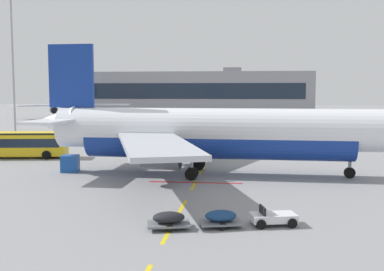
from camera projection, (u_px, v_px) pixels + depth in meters
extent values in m
cube|color=yellow|center=(168.00, 233.00, 25.81)|extent=(0.24, 4.00, 0.01)
cube|color=yellow|center=(182.00, 207.00, 31.40)|extent=(0.24, 4.00, 0.01)
cube|color=yellow|center=(194.00, 185.00, 38.78)|extent=(0.24, 4.00, 0.01)
cube|color=yellow|center=(202.00, 171.00, 45.82)|extent=(0.24, 4.00, 0.01)
cube|color=yellow|center=(207.00, 160.00, 52.77)|extent=(0.24, 4.00, 0.01)
cube|color=yellow|center=(211.00, 153.00, 58.74)|extent=(0.24, 4.00, 0.01)
cube|color=yellow|center=(214.00, 147.00, 64.62)|extent=(0.24, 4.00, 0.01)
cube|color=yellow|center=(217.00, 142.00, 70.76)|extent=(0.24, 4.00, 0.01)
cube|color=yellow|center=(219.00, 138.00, 77.49)|extent=(0.24, 4.00, 0.01)
cube|color=yellow|center=(221.00, 135.00, 83.20)|extent=(0.24, 4.00, 0.01)
cube|color=yellow|center=(223.00, 132.00, 88.64)|extent=(0.24, 4.00, 0.01)
cube|color=yellow|center=(224.00, 129.00, 95.44)|extent=(0.24, 4.00, 0.01)
cube|color=yellow|center=(226.00, 126.00, 102.20)|extent=(0.24, 4.00, 0.01)
cube|color=#B21414|center=(195.00, 182.00, 39.88)|extent=(8.00, 0.40, 0.01)
cylinder|color=white|center=(217.00, 129.00, 43.13)|extent=(30.20, 4.70, 3.80)
cylinder|color=navy|center=(217.00, 140.00, 43.23)|extent=(24.59, 4.23, 3.50)
cone|color=white|center=(55.00, 122.00, 45.31)|extent=(4.29, 3.35, 3.23)
cube|color=#192333|center=(376.00, 123.00, 41.08)|extent=(1.68, 2.90, 0.60)
cube|color=navy|center=(71.00, 76.00, 44.64)|extent=(4.41, 0.49, 6.00)
cube|color=white|center=(78.00, 117.00, 48.29)|extent=(3.39, 6.49, 0.24)
cube|color=white|center=(51.00, 121.00, 41.98)|extent=(3.39, 6.49, 0.24)
cube|color=#B7BCC6|center=(188.00, 126.00, 52.11)|extent=(10.58, 17.59, 0.36)
cube|color=#B7BCC6|center=(155.00, 144.00, 35.36)|extent=(9.71, 17.66, 0.36)
cylinder|color=#4C4F54|center=(183.00, 142.00, 49.31)|extent=(3.26, 2.19, 2.10)
cylinder|color=black|center=(198.00, 143.00, 49.09)|extent=(0.17, 1.79, 1.79)
cylinder|color=#4C4F54|center=(161.00, 157.00, 38.48)|extent=(3.26, 2.19, 2.10)
cylinder|color=black|center=(180.00, 157.00, 38.25)|extent=(0.17, 1.79, 1.79)
cylinder|color=gray|center=(350.00, 158.00, 41.68)|extent=(0.28, 0.28, 2.67)
cylinder|color=black|center=(350.00, 173.00, 41.81)|extent=(1.00, 0.31, 0.99)
cylinder|color=gray|center=(199.00, 151.00, 46.21)|extent=(0.28, 0.28, 2.61)
cylinder|color=black|center=(200.00, 164.00, 46.68)|extent=(1.11, 0.38, 1.10)
cylinder|color=black|center=(199.00, 165.00, 45.99)|extent=(1.11, 0.38, 1.10)
cylinder|color=gray|center=(192.00, 159.00, 41.08)|extent=(0.28, 0.28, 2.61)
cylinder|color=black|center=(192.00, 173.00, 41.55)|extent=(1.11, 0.38, 1.10)
cylinder|color=black|center=(191.00, 174.00, 40.86)|extent=(1.11, 0.38, 1.10)
cylinder|color=silver|center=(75.00, 104.00, 129.80)|extent=(17.16, 27.25, 3.67)
cylinder|color=#0F479E|center=(75.00, 107.00, 129.90)|extent=(14.31, 22.37, 3.37)
cone|color=silver|center=(84.00, 105.00, 116.42)|extent=(4.78, 4.69, 3.59)
cone|color=silver|center=(68.00, 101.00, 143.76)|extent=(4.68, 5.05, 3.12)
cube|color=#192333|center=(83.00, 103.00, 117.29)|extent=(3.15, 2.68, 0.58)
cube|color=#0F479E|center=(68.00, 87.00, 141.80)|extent=(2.34, 3.89, 5.79)
cube|color=silver|center=(78.00, 100.00, 143.97)|extent=(6.90, 5.68, 0.23)
cube|color=silver|center=(58.00, 100.00, 141.64)|extent=(6.90, 5.68, 0.23)
cube|color=#B7BCC6|center=(102.00, 105.00, 136.47)|extent=(16.95, 7.25, 0.35)
cube|color=#B7BCC6|center=(43.00, 105.00, 130.29)|extent=(14.43, 15.29, 0.35)
cylinder|color=#4C4F54|center=(92.00, 110.00, 135.65)|extent=(3.26, 3.68, 2.03)
cylinder|color=black|center=(93.00, 110.00, 134.23)|extent=(1.57, 0.93, 1.72)
cylinder|color=#4C4F54|center=(54.00, 110.00, 131.65)|extent=(3.26, 3.68, 2.03)
cylinder|color=black|center=(54.00, 110.00, 130.23)|extent=(1.57, 0.93, 1.72)
cylinder|color=gray|center=(82.00, 114.00, 119.45)|extent=(0.27, 0.27, 2.57)
cylinder|color=black|center=(82.00, 119.00, 119.57)|extent=(0.70, 0.97, 0.96)
cylinder|color=gray|center=(83.00, 112.00, 132.75)|extent=(0.27, 0.27, 2.52)
cylinder|color=black|center=(84.00, 116.00, 133.00)|extent=(0.81, 1.09, 1.06)
cylinder|color=black|center=(82.00, 116.00, 132.75)|extent=(0.81, 1.09, 1.06)
cylinder|color=gray|center=(65.00, 112.00, 130.86)|extent=(0.27, 0.27, 2.52)
cylinder|color=black|center=(66.00, 117.00, 131.11)|extent=(0.81, 1.09, 1.06)
cylinder|color=black|center=(64.00, 117.00, 130.85)|extent=(0.81, 1.09, 1.06)
cube|color=yellow|center=(14.00, 144.00, 54.33)|extent=(12.27, 4.53, 2.70)
cube|color=#192333|center=(14.00, 142.00, 54.31)|extent=(11.33, 4.42, 1.00)
cube|color=black|center=(13.00, 133.00, 54.21)|extent=(12.30, 4.55, 0.20)
cylinder|color=black|center=(53.00, 152.00, 55.96)|extent=(1.04, 0.47, 1.00)
cylinder|color=black|center=(47.00, 155.00, 53.27)|extent=(1.04, 0.47, 1.00)
cube|color=silver|center=(273.00, 217.00, 27.23)|extent=(2.85, 1.96, 0.44)
cube|color=black|center=(262.00, 211.00, 27.11)|extent=(0.38, 1.12, 0.56)
cylinder|color=black|center=(285.00, 217.00, 28.05)|extent=(0.59, 0.30, 0.56)
cylinder|color=black|center=(292.00, 223.00, 26.66)|extent=(0.59, 0.30, 0.56)
cylinder|color=black|center=(255.00, 218.00, 27.83)|extent=(0.59, 0.30, 0.56)
cylinder|color=black|center=(261.00, 224.00, 26.45)|extent=(0.59, 0.30, 0.56)
cube|color=slate|center=(221.00, 222.00, 26.88)|extent=(2.68, 2.01, 0.12)
ellipsoid|color=navy|center=(221.00, 216.00, 26.84)|extent=(2.05, 1.59, 0.64)
cylinder|color=black|center=(219.00, 220.00, 27.55)|extent=(0.46, 0.24, 0.44)
cylinder|color=black|center=(223.00, 227.00, 26.22)|extent=(0.46, 0.24, 0.44)
cube|color=slate|center=(169.00, 224.00, 26.52)|extent=(2.68, 2.01, 0.12)
ellipsoid|color=black|center=(169.00, 217.00, 26.48)|extent=(2.05, 1.59, 0.64)
cylinder|color=black|center=(168.00, 222.00, 27.19)|extent=(0.46, 0.24, 0.44)
cylinder|color=black|center=(170.00, 228.00, 25.86)|extent=(0.46, 0.24, 0.44)
cube|color=#194C9E|center=(70.00, 163.00, 45.16)|extent=(1.84, 1.81, 1.60)
cube|color=silver|center=(70.00, 163.00, 45.16)|extent=(1.60, 0.32, 1.36)
cylinder|color=slate|center=(15.00, 134.00, 81.49)|extent=(0.70, 0.70, 0.60)
cylinder|color=#9EA0A5|center=(12.00, 49.00, 80.10)|extent=(0.36, 0.36, 29.66)
cube|color=gray|center=(199.00, 93.00, 159.57)|extent=(74.35, 21.47, 13.90)
cube|color=#192333|center=(196.00, 91.00, 148.82)|extent=(68.40, 0.12, 5.00)
cube|color=gray|center=(232.00, 70.00, 157.58)|extent=(6.00, 5.00, 1.60)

